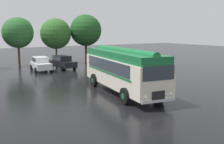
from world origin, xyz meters
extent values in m
plane|color=black|center=(0.00, 0.00, 0.00)|extent=(120.00, 120.00, 0.00)
cube|color=silver|center=(-0.85, 0.82, 1.60)|extent=(4.02, 10.27, 2.10)
cube|color=#196B38|center=(-0.85, 0.82, 2.93)|extent=(3.80, 10.04, 0.56)
cylinder|color=#196B38|center=(-0.85, 0.82, 3.19)|extent=(2.07, 9.48, 0.60)
cube|color=#2D3842|center=(0.45, 0.92, 2.17)|extent=(1.28, 7.91, 0.84)
cube|color=#2D3842|center=(-2.05, 1.31, 2.17)|extent=(1.28, 7.91, 0.84)
cube|color=#196B38|center=(0.43, 0.82, 1.63)|extent=(1.30, 8.10, 0.12)
cube|color=#196B38|center=(-2.06, 1.21, 1.63)|extent=(1.30, 8.10, 0.12)
cube|color=#2D3842|center=(-1.63, -4.14, 2.27)|extent=(2.18, 0.38, 0.88)
cube|color=black|center=(-1.63, -4.14, 0.90)|extent=(0.90, 0.20, 0.56)
cube|color=silver|center=(-1.63, -4.16, 0.57)|extent=(2.36, 0.47, 0.16)
sphere|color=white|center=(-0.74, -4.29, 0.87)|extent=(0.22, 0.22, 0.22)
sphere|color=white|center=(-2.52, -4.01, 0.87)|extent=(0.22, 0.22, 0.22)
cylinder|color=black|center=(-0.04, -2.45, 0.55)|extent=(0.45, 1.13, 1.10)
cylinder|color=#196B38|center=(-0.04, -2.45, 0.55)|extent=(0.38, 0.43, 0.39)
cylinder|color=black|center=(-2.61, -2.04, 0.55)|extent=(0.45, 1.13, 1.10)
cylinder|color=#196B38|center=(-2.61, -2.04, 0.55)|extent=(0.38, 0.43, 0.39)
cylinder|color=black|center=(0.89, 3.48, 0.55)|extent=(0.45, 1.13, 1.10)
cylinder|color=#196B38|center=(0.89, 3.48, 0.55)|extent=(0.38, 0.43, 0.39)
cylinder|color=black|center=(-1.68, 3.88, 0.55)|extent=(0.45, 1.13, 1.10)
cylinder|color=#196B38|center=(-1.68, 3.88, 0.55)|extent=(0.38, 0.43, 0.39)
cube|color=silver|center=(-2.85, 14.98, 0.67)|extent=(2.04, 4.32, 0.70)
cube|color=silver|center=(-2.83, 15.13, 1.34)|extent=(1.67, 2.30, 0.64)
cube|color=#2D3842|center=(-2.08, 15.07, 1.34)|extent=(0.18, 1.93, 0.50)
cube|color=#2D3842|center=(-3.59, 15.19, 1.34)|extent=(0.18, 1.93, 0.50)
cylinder|color=black|center=(-2.08, 13.61, 0.32)|extent=(0.25, 0.65, 0.64)
cylinder|color=black|center=(-3.83, 13.75, 0.32)|extent=(0.25, 0.65, 0.64)
cylinder|color=black|center=(-1.86, 16.20, 0.32)|extent=(0.25, 0.65, 0.64)
cylinder|color=black|center=(-3.62, 16.35, 0.32)|extent=(0.25, 0.65, 0.64)
cube|color=black|center=(-0.04, 15.13, 0.67)|extent=(2.24, 4.39, 0.70)
cube|color=black|center=(-0.06, 15.28, 1.34)|extent=(1.77, 2.36, 0.64)
cube|color=#2D3842|center=(0.69, 15.38, 1.34)|extent=(0.28, 1.92, 0.50)
cube|color=#2D3842|center=(-0.81, 15.18, 1.34)|extent=(0.28, 1.92, 0.50)
cylinder|color=black|center=(1.00, 13.95, 0.32)|extent=(0.28, 0.66, 0.64)
cylinder|color=black|center=(-0.74, 13.72, 0.32)|extent=(0.28, 0.66, 0.64)
cylinder|color=black|center=(0.66, 16.53, 0.32)|extent=(0.28, 0.66, 0.64)
cylinder|color=black|center=(-1.09, 16.30, 0.32)|extent=(0.28, 0.66, 0.64)
cylinder|color=#4C3823|center=(-3.97, 20.86, 1.47)|extent=(0.29, 0.29, 2.93)
sphere|color=#2D662D|center=(-3.97, 20.86, 4.47)|extent=(4.10, 4.10, 4.10)
sphere|color=#2D662D|center=(-3.59, 21.09, 4.84)|extent=(3.27, 3.27, 3.27)
cylinder|color=#4C3823|center=(1.38, 21.08, 1.32)|extent=(0.25, 0.25, 2.65)
sphere|color=#336B28|center=(1.38, 21.08, 4.31)|extent=(4.43, 4.43, 4.43)
sphere|color=#336B28|center=(1.83, 20.70, 4.16)|extent=(2.86, 2.86, 2.86)
cylinder|color=#4C3823|center=(6.03, 20.70, 1.50)|extent=(0.38, 0.38, 3.01)
sphere|color=#235623|center=(6.03, 20.70, 4.80)|extent=(4.78, 4.78, 4.78)
sphere|color=#235623|center=(5.88, 20.76, 5.08)|extent=(3.24, 3.24, 3.24)
camera|label=1|loc=(-12.16, -15.60, 4.77)|focal=42.00mm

